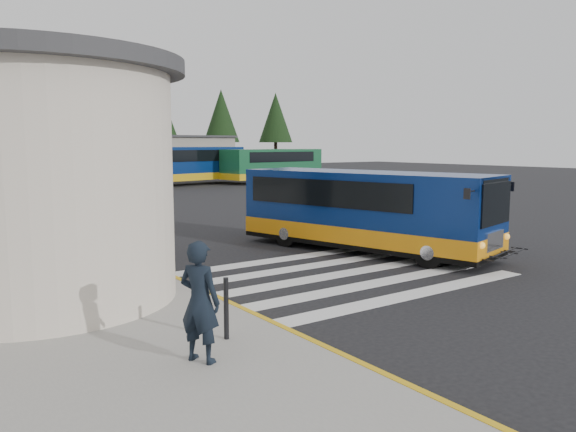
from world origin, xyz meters
TOP-DOWN VIEW (x-y plane):
  - ground at (0.00, 0.00)m, footprint 140.00×140.00m
  - curb_strip at (-4.05, 4.00)m, footprint 0.12×34.00m
  - crosswalk at (-0.50, -0.80)m, footprint 8.00×5.35m
  - depot_building at (6.00, 42.00)m, footprint 26.40×8.40m
  - tree_line at (6.29, 50.00)m, footprint 58.40×4.40m
  - transit_bus at (2.48, 1.22)m, footprint 4.65×8.96m
  - pedestrian_a at (-5.91, -4.32)m, footprint 0.69×0.77m
  - pedestrian_b at (-5.00, 0.04)m, footprint 0.91×1.01m
  - bollard at (-5.14, -3.70)m, footprint 0.08×0.08m
  - far_bus_a at (10.40, 31.21)m, footprint 10.73×4.93m
  - far_bus_b at (17.95, 29.61)m, footprint 10.00×4.15m

SIDE VIEW (x-z plane):
  - ground at x=0.00m, z-range 0.00..0.00m
  - crosswalk at x=-0.50m, z-range 0.00..0.01m
  - curb_strip at x=-4.05m, z-range 0.00..0.16m
  - bollard at x=-5.14m, z-range 0.15..1.16m
  - pedestrian_b at x=-5.00m, z-range 0.15..1.86m
  - pedestrian_a at x=-5.91m, z-range 0.15..1.93m
  - transit_bus at x=2.48m, z-range -0.05..2.40m
  - far_bus_b at x=17.95m, z-range 0.38..2.88m
  - far_bus_a at x=10.40m, z-range 0.40..3.07m
  - depot_building at x=6.00m, z-range 0.01..4.21m
  - tree_line at x=6.29m, z-range 1.77..11.77m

